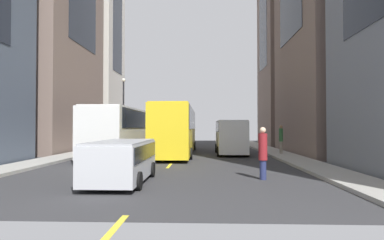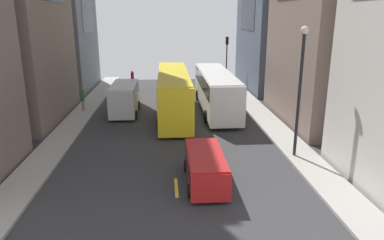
{
  "view_description": "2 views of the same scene",
  "coord_description": "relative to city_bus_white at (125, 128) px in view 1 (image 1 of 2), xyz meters",
  "views": [
    {
      "loc": [
        1.84,
        -27.42,
        2.11
      ],
      "look_at": [
        0.65,
        5.36,
        2.82
      ],
      "focal_mm": 29.35,
      "sensor_mm": 36.0,
      "label": 1
    },
    {
      "loc": [
        0.4,
        26.26,
        8.03
      ],
      "look_at": [
        -1.27,
        3.63,
        1.41
      ],
      "focal_mm": 33.45,
      "sensor_mm": 36.0,
      "label": 2
    }
  ],
  "objects": [
    {
      "name": "lane_stripe_4",
      "position": [
        3.95,
        25.31,
        -2.0
      ],
      "size": [
        0.16,
        2.0,
        0.01
      ],
      "primitive_type": "cube",
      "color": "yellow",
      "rests_on": "ground"
    },
    {
      "name": "delivery_van_white",
      "position": [
        7.88,
        0.84,
        -0.5
      ],
      "size": [
        2.25,
        5.31,
        2.58
      ],
      "color": "white",
      "rests_on": "ground"
    },
    {
      "name": "pedestrian_walking_far",
      "position": [
        8.18,
        -10.45,
        -0.89
      ],
      "size": [
        0.35,
        0.35,
        2.1
      ],
      "rotation": [
        0.0,
        0.0,
        1.01
      ],
      "color": "navy",
      "rests_on": "ground"
    },
    {
      "name": "lane_stripe_1",
      "position": [
        3.95,
        -6.19,
        -2.0
      ],
      "size": [
        0.16,
        2.0,
        0.01
      ],
      "primitive_type": "cube",
      "color": "yellow",
      "rests_on": "ground"
    },
    {
      "name": "lane_stripe_3",
      "position": [
        3.95,
        14.81,
        -2.0
      ],
      "size": [
        0.16,
        2.0,
        0.01
      ],
      "primitive_type": "cube",
      "color": "yellow",
      "rests_on": "ground"
    },
    {
      "name": "streetcar_yellow",
      "position": [
        3.73,
        1.27,
        0.11
      ],
      "size": [
        2.7,
        13.4,
        3.59
      ],
      "color": "yellow",
      "rests_on": "ground"
    },
    {
      "name": "car_silver_0",
      "position": [
        2.71,
        -11.34,
        -1.08
      ],
      "size": [
        2.04,
        4.46,
        1.58
      ],
      "color": "#B7BABF",
      "rests_on": "ground"
    },
    {
      "name": "city_bus_white",
      "position": [
        0.0,
        0.0,
        0.0
      ],
      "size": [
        2.81,
        12.77,
        3.35
      ],
      "color": "silver",
      "rests_on": "ground"
    },
    {
      "name": "streetlamp_near",
      "position": [
        -3.1,
        11.42,
        2.63
      ],
      "size": [
        0.44,
        0.44,
        7.37
      ],
      "color": "black",
      "rests_on": "ground"
    },
    {
      "name": "lane_stripe_2",
      "position": [
        3.95,
        4.31,
        -2.0
      ],
      "size": [
        0.16,
        2.0,
        0.01
      ],
      "primitive_type": "cube",
      "color": "yellow",
      "rests_on": "ground"
    },
    {
      "name": "lane_stripe_0",
      "position": [
        3.95,
        -16.69,
        -2.0
      ],
      "size": [
        0.16,
        2.0,
        0.01
      ],
      "primitive_type": "cube",
      "color": "yellow",
      "rests_on": "ground"
    },
    {
      "name": "ground_plane",
      "position": [
        3.95,
        4.31,
        -2.01
      ],
      "size": [
        41.04,
        41.04,
        0.0
      ],
      "primitive_type": "plane",
      "color": "#333335"
    },
    {
      "name": "pedestrian_crossing_near",
      "position": [
        11.49,
        0.15,
        -0.72
      ],
      "size": [
        0.29,
        0.29,
        2.08
      ],
      "rotation": [
        0.0,
        0.0,
        0.68
      ],
      "color": "gray",
      "rests_on": "ground"
    },
    {
      "name": "sidewalk_east",
      "position": [
        11.49,
        4.31,
        -1.93
      ],
      "size": [
        1.96,
        44.0,
        0.15
      ],
      "primitive_type": "cube",
      "color": "#9E9B93",
      "rests_on": "ground"
    },
    {
      "name": "sidewalk_west",
      "position": [
        -3.58,
        4.31,
        -1.93
      ],
      "size": [
        1.96,
        44.0,
        0.15
      ],
      "primitive_type": "cube",
      "color": "#9E9B93",
      "rests_on": "ground"
    },
    {
      "name": "car_red_1",
      "position": [
        2.49,
        14.35,
        -1.08
      ],
      "size": [
        1.96,
        4.68,
        1.58
      ],
      "color": "red",
      "rests_on": "ground"
    }
  ]
}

